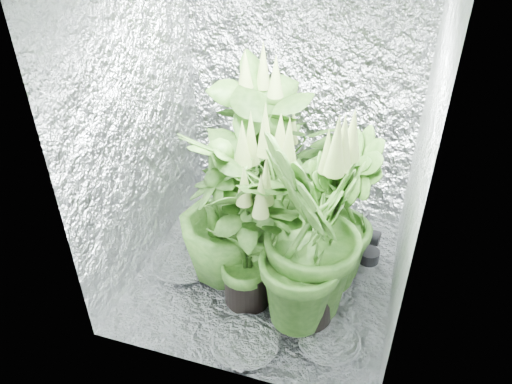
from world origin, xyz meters
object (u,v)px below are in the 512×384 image
object	(u,v)px
plant_b	(258,151)
plant_c	(338,215)
plant_g	(311,237)
circulation_fan	(366,242)
plant_d	(223,212)
plant_e	(274,205)
plant_f	(247,241)
plant_a	(283,165)

from	to	relation	value
plant_b	plant_c	distance (m)	0.74
plant_b	plant_c	size ratio (longest dim) A/B	1.22
plant_c	plant_g	xyz separation A→B (m)	(-0.08, -0.39, 0.12)
plant_g	circulation_fan	xyz separation A→B (m)	(0.27, 0.63, -0.47)
plant_d	plant_g	bearing A→B (deg)	-20.77
plant_e	plant_g	bearing A→B (deg)	-45.98
plant_f	plant_g	distance (m)	0.41
plant_c	plant_d	size ratio (longest dim) A/B	0.98
plant_e	plant_d	bearing A→B (deg)	-166.26
plant_c	plant_g	world-z (taller)	plant_g
plant_c	plant_d	world-z (taller)	plant_d
plant_d	circulation_fan	xyz separation A→B (m)	(0.85, 0.41, -0.35)
plant_c	circulation_fan	world-z (taller)	plant_c
plant_b	plant_d	size ratio (longest dim) A/B	1.20
plant_b	circulation_fan	bearing A→B (deg)	-10.99
plant_c	plant_f	xyz separation A→B (m)	(-0.45, -0.35, -0.04)
plant_a	plant_f	size ratio (longest dim) A/B	0.97
plant_g	circulation_fan	distance (m)	0.83
plant_c	plant_g	bearing A→B (deg)	-102.00
plant_a	plant_d	size ratio (longest dim) A/B	0.89
plant_b	plant_e	size ratio (longest dim) A/B	1.11
plant_d	plant_f	size ratio (longest dim) A/B	1.09
plant_e	plant_g	xyz separation A→B (m)	(0.28, -0.29, 0.06)
plant_c	circulation_fan	bearing A→B (deg)	51.66
plant_a	plant_f	bearing A→B (deg)	-88.32
plant_a	plant_d	distance (m)	0.76
plant_d	plant_f	xyz separation A→B (m)	(0.21, -0.17, -0.04)
plant_g	plant_c	bearing A→B (deg)	78.00
plant_a	plant_e	xyz separation A→B (m)	(0.11, -0.66, 0.13)
plant_a	plant_g	xyz separation A→B (m)	(0.40, -0.96, 0.19)
plant_e	plant_f	bearing A→B (deg)	-109.51
plant_d	plant_a	bearing A→B (deg)	75.97
plant_f	circulation_fan	xyz separation A→B (m)	(0.64, 0.58, -0.31)
plant_c	plant_g	size ratio (longest dim) A/B	0.82
plant_d	plant_g	distance (m)	0.63
plant_e	circulation_fan	world-z (taller)	plant_e
plant_a	plant_c	distance (m)	0.75
plant_f	plant_d	bearing A→B (deg)	140.32
plant_b	plant_g	world-z (taller)	plant_g
plant_f	plant_e	bearing A→B (deg)	70.49
plant_d	plant_b	bearing A→B (deg)	85.40
plant_c	circulation_fan	size ratio (longest dim) A/B	3.01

